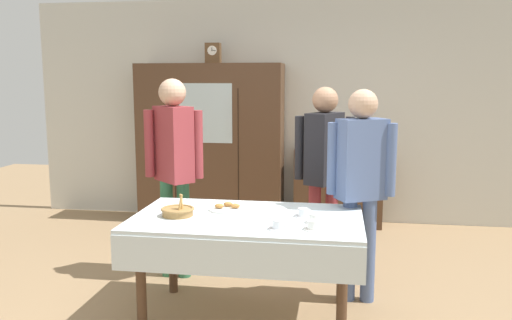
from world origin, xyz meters
name	(u,v)px	position (x,y,z in m)	size (l,w,h in m)	color
ground_plane	(252,305)	(0.00, 0.00, 0.00)	(12.00, 12.00, 0.00)	#997A56
back_wall	(287,111)	(0.00, 2.65, 1.35)	(6.40, 0.10, 2.70)	silver
dining_table	(247,232)	(0.00, -0.23, 0.66)	(1.64, 0.98, 0.76)	#4C3321
wall_cabinet	(211,144)	(-0.90, 2.35, 0.96)	(1.75, 0.46, 1.92)	#4C3321
mantel_clock	(213,53)	(-0.86, 2.35, 2.04)	(0.18, 0.11, 0.24)	brown
bookshelf_low	(338,187)	(0.64, 2.41, 0.46)	(1.04, 0.35, 0.92)	#4C3321
book_stack	(339,145)	(0.64, 2.41, 0.96)	(0.14, 0.21, 0.08)	#2D5184
tea_cup_back_edge	(278,225)	(0.26, -0.49, 0.79)	(0.13, 0.13, 0.06)	white
tea_cup_mid_left	(315,219)	(0.49, -0.30, 0.79)	(0.13, 0.13, 0.06)	white
tea_cup_far_left	(303,213)	(0.40, -0.15, 0.79)	(0.13, 0.13, 0.06)	white
tea_cup_near_left	(313,226)	(0.48, -0.47, 0.79)	(0.13, 0.13, 0.06)	white
bread_basket	(178,211)	(-0.50, -0.26, 0.80)	(0.24, 0.24, 0.16)	#9E7542
pastry_plate	(227,208)	(-0.18, -0.03, 0.77)	(0.28, 0.28, 0.05)	white
spoon_mid_left	(216,228)	(-0.15, -0.54, 0.76)	(0.12, 0.02, 0.01)	silver
spoon_near_right	(272,218)	(0.18, -0.24, 0.76)	(0.12, 0.02, 0.01)	silver
person_behind_table_left	(174,157)	(-0.77, 0.50, 1.07)	(0.52, 0.39, 1.74)	#33704C
person_behind_table_right	(324,162)	(0.51, 0.78, 1.02)	(0.52, 0.41, 1.67)	#933338
person_beside_shelf	(361,174)	(0.81, 0.22, 1.02)	(0.52, 0.34, 1.67)	slate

